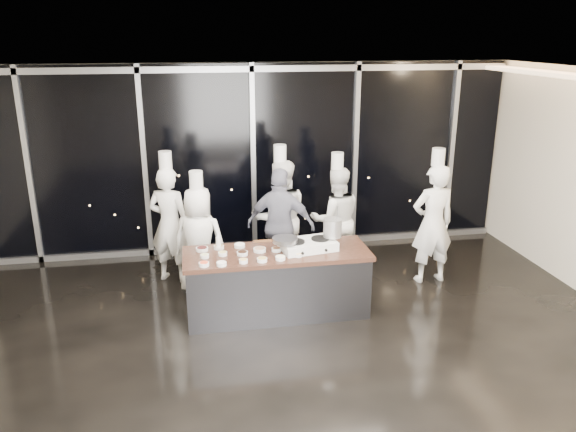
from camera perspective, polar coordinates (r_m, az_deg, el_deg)
The scene contains 15 objects.
ground at distance 7.04m, azimuth 0.08°, elevation -13.16°, with size 9.00×9.00×0.00m, color black.
room_shell at distance 6.21m, azimuth 1.69°, elevation 5.00°, with size 9.02×7.02×3.21m.
window_wall at distance 9.63m, azimuth -3.58°, elevation 5.76°, with size 8.90×0.11×3.20m.
demo_counter at distance 7.61m, azimuth -1.14°, elevation -6.77°, with size 2.46×0.86×0.90m.
stove at distance 7.49m, azimuth 2.04°, elevation -2.93°, with size 0.78×0.55×0.14m.
frying_pan at distance 7.36m, azimuth -0.37°, elevation -2.44°, with size 0.60×0.39×0.06m.
stock_pot at distance 7.55m, azimuth 4.55°, elevation -1.20°, with size 0.25×0.25×0.25m, color #A8A8AA.
prep_bowls at distance 7.32m, azimuth -4.85°, elevation -3.83°, with size 1.36×0.72×0.05m.
squeeze_bottle at distance 7.51m, azimuth -7.08°, elevation -2.61°, with size 0.07×0.07×0.24m.
chef_far_left at distance 8.65m, azimuth -11.93°, elevation -0.76°, with size 0.77×0.66×2.02m.
chef_left at distance 8.21m, azimuth -9.01°, elevation -2.38°, with size 0.90×0.73×1.82m.
chef_center at distance 8.70m, azimuth -0.79°, elevation -0.14°, with size 0.91×0.72×2.07m.
guest at distance 8.47m, azimuth -0.73°, elevation -0.98°, with size 1.12×0.79×1.77m.
chef_right at distance 8.88m, azimuth 4.87°, elevation -0.31°, with size 0.84×0.66×1.92m.
chef_side at distance 8.70m, azimuth 14.49°, elevation -0.67°, with size 0.70×0.49×2.07m.
Camera 1 is at (-1.07, -5.92, 3.65)m, focal length 35.00 mm.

